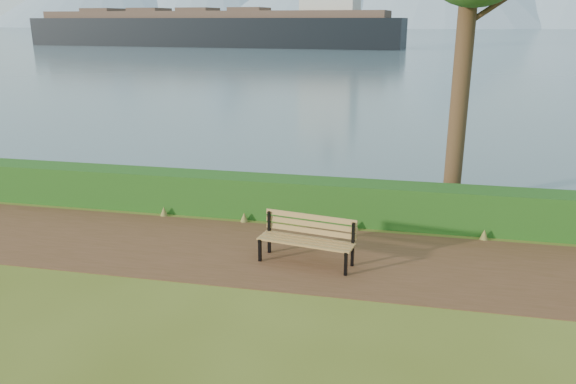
# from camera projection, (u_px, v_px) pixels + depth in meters

# --- Properties ---
(ground) EXTENTS (140.00, 140.00, 0.00)m
(ground) POSITION_uv_depth(u_px,v_px,m) (268.00, 259.00, 11.59)
(ground) COLOR #505B1A
(ground) RESTS_ON ground
(path) EXTENTS (40.00, 3.40, 0.01)m
(path) POSITION_uv_depth(u_px,v_px,m) (271.00, 253.00, 11.87)
(path) COLOR #52351C
(path) RESTS_ON ground
(hedge) EXTENTS (32.00, 0.85, 1.00)m
(hedge) POSITION_uv_depth(u_px,v_px,m) (293.00, 198.00, 13.88)
(hedge) COLOR #204D16
(hedge) RESTS_ON ground
(water) EXTENTS (700.00, 510.00, 0.00)m
(water) POSITION_uv_depth(u_px,v_px,m) (406.00, 31.00, 254.68)
(water) COLOR #45636F
(water) RESTS_ON ground
(bench) EXTENTS (2.01, 0.89, 0.97)m
(bench) POSITION_uv_depth(u_px,v_px,m) (308.00, 236.00, 11.29)
(bench) COLOR black
(bench) RESTS_ON ground
(cargo_ship) EXTENTS (70.95, 16.58, 21.34)m
(cargo_ship) POSITION_uv_depth(u_px,v_px,m) (223.00, 29.00, 102.56)
(cargo_ship) COLOR black
(cargo_ship) RESTS_ON ground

